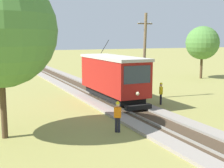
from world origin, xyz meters
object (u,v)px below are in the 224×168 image
utility_pole_mid (144,56)px  tree_right_near (202,43)px  track_worker (118,115)px  second_worker (161,92)px  red_tram (113,76)px

utility_pole_mid → tree_right_near: utility_pole_mid is taller
track_worker → utility_pole_mid: bearing=176.7°
tree_right_near → second_worker: bearing=-141.6°
red_tram → tree_right_near: 19.05m
track_worker → tree_right_near: (19.88, 15.74, 3.65)m
utility_pole_mid → track_worker: bearing=-129.8°
red_tram → track_worker: red_tram is taller
red_tram → track_worker: size_ratio=4.79×
red_tram → second_worker: red_tram is taller
red_tram → utility_pole_mid: 3.45m
utility_pole_mid → tree_right_near: size_ratio=1.08×
utility_pole_mid → tree_right_near: bearing=31.4°
red_tram → utility_pole_mid: (3.06, 0.19, 1.57)m
red_tram → utility_pole_mid: size_ratio=1.16×
second_worker → track_worker: bearing=-115.4°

